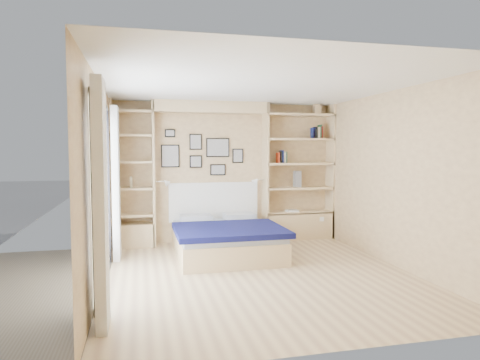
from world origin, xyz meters
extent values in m
plane|color=#D9BB87|center=(0.00, 0.00, 0.00)|extent=(4.50, 4.50, 0.00)
plane|color=#DEBE84|center=(0.00, 2.25, 1.25)|extent=(4.00, 0.00, 4.00)
plane|color=#DEBE84|center=(0.00, -2.25, 1.25)|extent=(4.00, 0.00, 4.00)
plane|color=#DEBE84|center=(-2.00, 0.00, 1.25)|extent=(0.00, 4.50, 4.50)
plane|color=#DEBE84|center=(2.00, 0.00, 1.25)|extent=(0.00, 4.50, 4.50)
plane|color=white|center=(0.00, 0.00, 2.50)|extent=(4.50, 4.50, 0.00)
cube|color=beige|center=(-1.30, 2.08, 1.25)|extent=(0.04, 0.35, 2.50)
cube|color=beige|center=(0.70, 2.08, 1.25)|extent=(0.04, 0.35, 2.50)
cube|color=beige|center=(-0.30, 2.08, 2.40)|extent=(2.00, 0.35, 0.20)
cube|color=beige|center=(1.98, 2.08, 1.25)|extent=(0.04, 0.35, 2.50)
cube|color=beige|center=(-1.98, 2.08, 1.25)|extent=(0.04, 0.35, 2.50)
cube|color=beige|center=(1.35, 2.08, 0.25)|extent=(1.30, 0.35, 0.50)
cube|color=beige|center=(-1.65, 2.08, 0.20)|extent=(0.70, 0.35, 0.40)
cube|color=black|center=(-1.97, 0.00, 2.23)|extent=(0.04, 2.08, 0.06)
cube|color=black|center=(-1.97, 0.00, 0.03)|extent=(0.04, 2.08, 0.06)
cube|color=black|center=(-1.97, -1.02, 1.10)|extent=(0.04, 0.06, 2.20)
cube|color=black|center=(-1.97, 1.02, 1.10)|extent=(0.04, 0.06, 2.20)
cube|color=silver|center=(-1.98, 0.00, 1.12)|extent=(0.01, 2.00, 2.20)
cube|color=white|center=(-1.88, -1.30, 1.15)|extent=(0.10, 0.45, 2.30)
cube|color=white|center=(-1.88, 1.30, 1.15)|extent=(0.10, 0.45, 2.30)
cube|color=beige|center=(1.35, 2.08, 0.50)|extent=(1.30, 0.35, 0.04)
cube|color=beige|center=(1.35, 2.08, 0.95)|extent=(1.30, 0.35, 0.04)
cube|color=beige|center=(1.35, 2.08, 1.40)|extent=(1.30, 0.35, 0.04)
cube|color=beige|center=(1.35, 2.08, 1.85)|extent=(1.30, 0.35, 0.04)
cube|color=beige|center=(1.35, 2.08, 2.30)|extent=(1.30, 0.35, 0.04)
cube|color=beige|center=(-1.65, 2.08, 0.55)|extent=(0.70, 0.35, 0.04)
cube|color=beige|center=(-1.65, 2.08, 1.00)|extent=(0.70, 0.35, 0.04)
cube|color=beige|center=(-1.65, 2.08, 1.45)|extent=(0.70, 0.35, 0.04)
cube|color=beige|center=(-1.65, 2.08, 1.90)|extent=(0.70, 0.35, 0.04)
cube|color=beige|center=(-1.65, 2.08, 2.30)|extent=(0.70, 0.35, 0.04)
cube|color=beige|center=(-0.23, 1.17, 0.17)|extent=(1.52, 1.90, 0.33)
cube|color=#B3B9C3|center=(-0.23, 1.17, 0.38)|extent=(1.48, 1.86, 0.10)
cube|color=#0D1041|center=(-0.23, 0.85, 0.45)|extent=(1.62, 1.33, 0.08)
cube|color=#B3B9C3|center=(-0.61, 1.82, 0.49)|extent=(0.52, 0.38, 0.12)
cube|color=#B3B9C3|center=(0.16, 1.82, 0.49)|extent=(0.52, 0.38, 0.12)
cube|color=white|center=(-0.23, 2.22, 0.72)|extent=(1.62, 0.04, 0.70)
cube|color=black|center=(-1.00, 2.23, 1.55)|extent=(0.32, 0.02, 0.40)
cube|color=gray|center=(-1.00, 2.21, 1.55)|extent=(0.28, 0.01, 0.36)
cube|color=black|center=(-0.55, 2.23, 1.80)|extent=(0.22, 0.02, 0.28)
cube|color=gray|center=(-0.55, 2.21, 1.80)|extent=(0.18, 0.01, 0.24)
cube|color=black|center=(-0.55, 2.23, 1.45)|extent=(0.22, 0.02, 0.22)
cube|color=gray|center=(-0.55, 2.21, 1.45)|extent=(0.18, 0.01, 0.18)
cube|color=black|center=(-0.15, 2.23, 1.70)|extent=(0.42, 0.02, 0.34)
cube|color=gray|center=(-0.15, 2.21, 1.70)|extent=(0.38, 0.01, 0.30)
cube|color=black|center=(-0.15, 2.23, 1.30)|extent=(0.28, 0.02, 0.20)
cube|color=gray|center=(-0.15, 2.21, 1.30)|extent=(0.24, 0.01, 0.16)
cube|color=black|center=(0.22, 2.23, 1.55)|extent=(0.20, 0.02, 0.26)
cube|color=gray|center=(0.22, 2.21, 1.55)|extent=(0.16, 0.01, 0.22)
cube|color=black|center=(-1.00, 2.23, 1.95)|extent=(0.18, 0.02, 0.14)
cube|color=gray|center=(-1.00, 2.21, 1.95)|extent=(0.14, 0.01, 0.10)
cylinder|color=silver|center=(-1.16, 2.00, 1.12)|extent=(0.20, 0.02, 0.02)
cone|color=white|center=(-1.06, 2.00, 1.10)|extent=(0.13, 0.12, 0.15)
cylinder|color=silver|center=(0.56, 2.00, 1.12)|extent=(0.20, 0.02, 0.02)
cone|color=white|center=(0.46, 2.00, 1.10)|extent=(0.13, 0.12, 0.15)
cube|color=#AE2D13|center=(0.94, 2.07, 1.51)|extent=(0.02, 0.15, 0.19)
cube|color=navy|center=(1.01, 2.07, 1.54)|extent=(0.03, 0.15, 0.23)
cube|color=black|center=(0.99, 2.07, 1.53)|extent=(0.03, 0.15, 0.22)
cube|color=#BFB28C|center=(1.06, 2.07, 1.52)|extent=(0.04, 0.15, 0.19)
cube|color=#21573E|center=(1.08, 2.07, 1.52)|extent=(0.03, 0.15, 0.20)
cube|color=#A51E1E|center=(1.61, 2.07, 1.96)|extent=(0.02, 0.15, 0.18)
cube|color=navy|center=(1.61, 2.07, 1.97)|extent=(0.03, 0.15, 0.20)
cube|color=black|center=(1.66, 2.07, 1.98)|extent=(0.03, 0.15, 0.21)
cube|color=#BFB28C|center=(1.71, 2.07, 1.97)|extent=(0.04, 0.15, 0.21)
cube|color=#285737|center=(1.75, 2.07, 2.00)|extent=(0.03, 0.15, 0.25)
cube|color=#A51E1E|center=(1.77, 2.07, 1.98)|extent=(0.03, 0.15, 0.22)
cube|color=#BFB28C|center=(-1.67, 2.07, 1.11)|extent=(0.03, 0.15, 0.18)
cube|color=beige|center=(1.69, 2.07, 2.40)|extent=(0.13, 0.13, 0.15)
cone|color=beige|center=(1.69, 2.07, 2.51)|extent=(0.20, 0.20, 0.08)
cube|color=slate|center=(1.32, 2.07, 1.12)|extent=(0.12, 0.12, 0.30)
cube|color=white|center=(1.20, 2.02, 0.54)|extent=(0.22, 0.16, 0.03)
camera|label=1|loc=(-1.53, -5.38, 1.65)|focal=32.00mm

